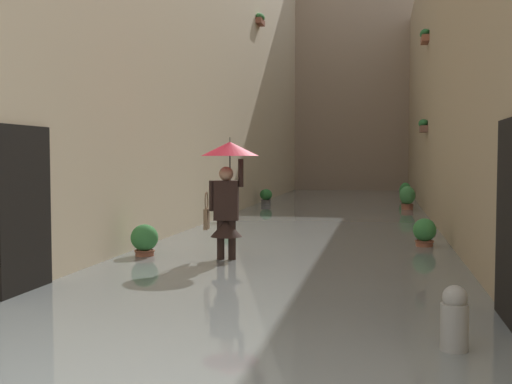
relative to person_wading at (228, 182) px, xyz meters
The scene contains 13 objects.
ground_plane 7.80m from the person_wading, 96.63° to the right, with size 68.54×68.54×0.00m, color gray.
flood_water 7.78m from the person_wading, 96.63° to the right, with size 6.25×33.42×0.21m, color slate.
building_facade_left 9.26m from the person_wading, 120.64° to the right, with size 2.04×31.42×8.29m.
building_facade_right 9.11m from the person_wading, 70.21° to the right, with size 2.04×31.42×11.21m.
building_facade_far 22.66m from the person_wading, 92.28° to the right, with size 9.05×1.80×11.52m, color gray.
person_wading is the anchor object (origin of this frame).
potted_plant_near_left 3.93m from the person_wading, 145.88° to the right, with size 0.41×0.41×0.71m.
potted_plant_mid_right 1.75m from the person_wading, ahead, with size 0.45×0.45×0.72m.
potted_plant_far_right 11.61m from the person_wading, 82.63° to the right, with size 0.42×0.42×0.73m.
potted_plant_far_left 14.80m from the person_wading, 102.65° to the right, with size 0.44×0.44×0.87m.
potted_plant_mid_left 10.80m from the person_wading, 107.00° to the right, with size 0.48×0.48×0.93m.
potted_plant_near_right 5.95m from the person_wading, 76.30° to the right, with size 0.43×0.43×0.80m.
mooring_bollard 5.25m from the person_wading, 125.32° to the left, with size 0.23×0.23×0.76m.
Camera 1 is at (-1.48, 3.52, 1.83)m, focal length 44.38 mm.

